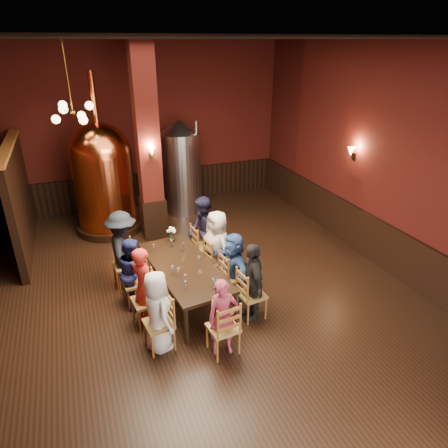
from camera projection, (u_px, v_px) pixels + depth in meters
name	position (u px, v px, depth m)	size (l,w,h in m)	color
room	(198.00, 183.00, 6.87)	(10.00, 10.02, 4.50)	black
wainscot_right	(369.00, 236.00, 8.90)	(0.08, 9.90, 1.00)	black
wainscot_back	(148.00, 188.00, 11.79)	(7.90, 0.08, 1.00)	black
column	(148.00, 147.00, 9.13)	(0.58, 0.58, 4.50)	#42110E
partition	(20.00, 201.00, 8.96)	(0.22, 3.50, 2.40)	black
pendant_cluster	(73.00, 112.00, 8.37)	(0.90, 0.90, 1.70)	#A57226
sconce_wall	(354.00, 153.00, 8.85)	(0.20, 0.20, 0.36)	black
sconce_column	(151.00, 152.00, 8.90)	(0.20, 0.20, 0.36)	black
dining_table	(184.00, 268.00, 7.29)	(1.26, 2.50, 0.75)	black
chair_0	(158.00, 323.00, 6.23)	(0.46, 0.46, 0.92)	#9A5D27
person_0	(157.00, 312.00, 6.13)	(0.67, 0.44, 1.37)	white
chair_1	(145.00, 301.00, 6.76)	(0.46, 0.46, 0.92)	#9A5D27
person_1	(144.00, 287.00, 6.65)	(0.54, 0.35, 1.47)	red
chair_2	(134.00, 282.00, 7.29)	(0.46, 0.46, 0.92)	#9A5D27
person_2	(133.00, 272.00, 7.21)	(0.65, 0.32, 1.34)	navy
chair_3	(125.00, 265.00, 7.83)	(0.46, 0.46, 0.92)	#9A5D27
person_3	(123.00, 250.00, 7.69)	(1.03, 0.59, 1.59)	black
chair_4	(252.00, 294.00, 6.94)	(0.46, 0.46, 0.92)	#9A5D27
person_4	(252.00, 281.00, 6.83)	(0.85, 0.35, 1.45)	black
chair_5	(233.00, 276.00, 7.48)	(0.46, 0.46, 0.92)	#9A5D27
person_5	(233.00, 266.00, 7.39)	(1.24, 0.39, 1.34)	#2E4C8A
chair_6	(217.00, 260.00, 8.01)	(0.46, 0.46, 0.92)	#9A5D27
person_6	(217.00, 247.00, 7.88)	(0.74, 0.48, 1.52)	beige
chair_7	(203.00, 246.00, 8.55)	(0.46, 0.46, 0.92)	#9A5D27
person_7	(203.00, 233.00, 8.41)	(0.76, 0.38, 1.57)	black
chair_8	(223.00, 327.00, 6.14)	(0.46, 0.46, 0.92)	#9A5D27
person_8	(223.00, 318.00, 6.06)	(0.47, 0.31, 1.29)	#A5374D
copper_kettle	(104.00, 177.00, 9.81)	(1.71, 1.71, 3.88)	black
steel_vessel	(181.00, 167.00, 11.01)	(1.14, 1.14, 2.59)	#B2B2B7
rose_vase	(172.00, 232.00, 8.05)	(0.19, 0.19, 0.31)	white
wine_glass_0	(186.00, 286.00, 6.51)	(0.07, 0.07, 0.17)	white
wine_glass_1	(214.00, 283.00, 6.58)	(0.07, 0.07, 0.17)	white
wine_glass_2	(186.00, 279.00, 6.69)	(0.07, 0.07, 0.17)	white
wine_glass_3	(183.00, 248.00, 7.71)	(0.07, 0.07, 0.17)	white
wine_glass_4	(216.00, 283.00, 6.57)	(0.07, 0.07, 0.17)	white
wine_glass_5	(179.00, 272.00, 6.89)	(0.07, 0.07, 0.17)	white
wine_glass_6	(154.00, 248.00, 7.69)	(0.07, 0.07, 0.17)	white
wine_glass_7	(199.00, 261.00, 7.25)	(0.07, 0.07, 0.17)	white
wine_glass_8	(172.00, 243.00, 7.87)	(0.07, 0.07, 0.17)	white
wine_glass_9	(173.00, 270.00, 6.96)	(0.07, 0.07, 0.17)	white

